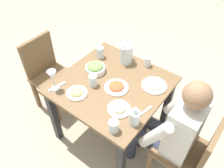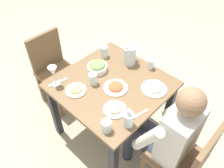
{
  "view_description": "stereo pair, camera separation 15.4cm",
  "coord_description": "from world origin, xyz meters",
  "px_view_note": "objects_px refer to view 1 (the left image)",
  "views": [
    {
      "loc": [
        -1.14,
        -0.87,
        2.13
      ],
      "look_at": [
        0.01,
        0.0,
        0.71
      ],
      "focal_mm": 36.77,
      "sensor_mm": 36.0,
      "label": 1
    },
    {
      "loc": [
        -1.04,
        -0.99,
        2.13
      ],
      "look_at": [
        0.01,
        0.0,
        0.71
      ],
      "focal_mm": 36.77,
      "sensor_mm": 36.0,
      "label": 2
    }
  ],
  "objects_px": {
    "chair_near": "(192,151)",
    "chair_far": "(48,71)",
    "plate_beans": "(119,108)",
    "salad_bowl": "(95,68)",
    "wine_glass": "(52,76)",
    "water_glass_by_pitcher": "(114,126)",
    "water_glass_far_right": "(100,52)",
    "plate_yoghurt": "(154,85)",
    "plate_fries": "(77,92)",
    "water_pitcher": "(126,54)",
    "plate_rice_curry": "(116,87)",
    "water_glass_center": "(148,62)",
    "dining_table": "(112,93)",
    "diner_near": "(172,127)",
    "oil_carafe": "(135,118)",
    "water_glass_near_right": "(93,80)"
  },
  "relations": [
    {
      "from": "plate_rice_curry",
      "to": "wine_glass",
      "type": "relative_size",
      "value": 1.07
    },
    {
      "from": "plate_fries",
      "to": "plate_rice_curry",
      "type": "bearing_deg",
      "value": -41.13
    },
    {
      "from": "chair_near",
      "to": "chair_far",
      "type": "height_order",
      "value": "same"
    },
    {
      "from": "dining_table",
      "to": "water_glass_far_right",
      "type": "distance_m",
      "value": 0.43
    },
    {
      "from": "chair_near",
      "to": "plate_beans",
      "type": "relative_size",
      "value": 4.63
    },
    {
      "from": "plate_rice_curry",
      "to": "oil_carafe",
      "type": "distance_m",
      "value": 0.39
    },
    {
      "from": "water_pitcher",
      "to": "plate_rice_curry",
      "type": "distance_m",
      "value": 0.38
    },
    {
      "from": "plate_fries",
      "to": "salad_bowl",
      "type": "bearing_deg",
      "value": 11.16
    },
    {
      "from": "water_pitcher",
      "to": "wine_glass",
      "type": "relative_size",
      "value": 0.97
    },
    {
      "from": "plate_fries",
      "to": "wine_glass",
      "type": "height_order",
      "value": "wine_glass"
    },
    {
      "from": "salad_bowl",
      "to": "water_glass_by_pitcher",
      "type": "height_order",
      "value": "water_glass_by_pitcher"
    },
    {
      "from": "chair_far",
      "to": "plate_rice_curry",
      "type": "height_order",
      "value": "chair_far"
    },
    {
      "from": "chair_near",
      "to": "chair_far",
      "type": "bearing_deg",
      "value": 91.84
    },
    {
      "from": "water_glass_by_pitcher",
      "to": "plate_fries",
      "type": "bearing_deg",
      "value": 77.74
    },
    {
      "from": "chair_far",
      "to": "plate_beans",
      "type": "height_order",
      "value": "chair_far"
    },
    {
      "from": "dining_table",
      "to": "diner_near",
      "type": "xyz_separation_m",
      "value": [
        -0.03,
        -0.61,
        0.03
      ]
    },
    {
      "from": "plate_beans",
      "to": "water_glass_far_right",
      "type": "height_order",
      "value": "water_glass_far_right"
    },
    {
      "from": "water_glass_far_right",
      "to": "water_glass_center",
      "type": "bearing_deg",
      "value": -68.83
    },
    {
      "from": "plate_rice_curry",
      "to": "water_glass_near_right",
      "type": "relative_size",
      "value": 1.94
    },
    {
      "from": "diner_near",
      "to": "water_glass_center",
      "type": "bearing_deg",
      "value": 49.26
    },
    {
      "from": "water_glass_by_pitcher",
      "to": "salad_bowl",
      "type": "bearing_deg",
      "value": 51.85
    },
    {
      "from": "water_glass_far_right",
      "to": "plate_beans",
      "type": "bearing_deg",
      "value": -128.14
    },
    {
      "from": "salad_bowl",
      "to": "water_glass_near_right",
      "type": "bearing_deg",
      "value": -145.62
    },
    {
      "from": "chair_near",
      "to": "oil_carafe",
      "type": "distance_m",
      "value": 0.56
    },
    {
      "from": "plate_yoghurt",
      "to": "water_glass_center",
      "type": "bearing_deg",
      "value": 43.69
    },
    {
      "from": "dining_table",
      "to": "plate_rice_curry",
      "type": "relative_size",
      "value": 4.32
    },
    {
      "from": "chair_near",
      "to": "water_glass_far_right",
      "type": "distance_m",
      "value": 1.2
    },
    {
      "from": "water_glass_by_pitcher",
      "to": "water_glass_near_right",
      "type": "distance_m",
      "value": 0.5
    },
    {
      "from": "water_glass_far_right",
      "to": "wine_glass",
      "type": "distance_m",
      "value": 0.58
    },
    {
      "from": "water_pitcher",
      "to": "water_glass_far_right",
      "type": "bearing_deg",
      "value": 110.73
    },
    {
      "from": "plate_yoghurt",
      "to": "water_glass_near_right",
      "type": "distance_m",
      "value": 0.53
    },
    {
      "from": "dining_table",
      "to": "water_glass_far_right",
      "type": "relative_size",
      "value": 7.96
    },
    {
      "from": "water_pitcher",
      "to": "water_glass_by_pitcher",
      "type": "xyz_separation_m",
      "value": [
        -0.7,
        -0.38,
        -0.05
      ]
    },
    {
      "from": "wine_glass",
      "to": "plate_yoghurt",
      "type": "bearing_deg",
      "value": -50.57
    },
    {
      "from": "plate_beans",
      "to": "salad_bowl",
      "type": "bearing_deg",
      "value": 62.06
    },
    {
      "from": "water_glass_near_right",
      "to": "wine_glass",
      "type": "height_order",
      "value": "wine_glass"
    },
    {
      "from": "chair_near",
      "to": "salad_bowl",
      "type": "relative_size",
      "value": 4.69
    },
    {
      "from": "wine_glass",
      "to": "water_glass_by_pitcher",
      "type": "bearing_deg",
      "value": -92.91
    },
    {
      "from": "water_glass_by_pitcher",
      "to": "water_glass_far_right",
      "type": "bearing_deg",
      "value": 46.0
    },
    {
      "from": "dining_table",
      "to": "chair_far",
      "type": "distance_m",
      "value": 0.83
    },
    {
      "from": "salad_bowl",
      "to": "plate_yoghurt",
      "type": "xyz_separation_m",
      "value": [
        0.16,
        -0.53,
        -0.02
      ]
    },
    {
      "from": "salad_bowl",
      "to": "plate_yoghurt",
      "type": "bearing_deg",
      "value": -73.11
    },
    {
      "from": "water_glass_far_right",
      "to": "water_glass_by_pitcher",
      "type": "height_order",
      "value": "water_glass_far_right"
    },
    {
      "from": "oil_carafe",
      "to": "water_glass_center",
      "type": "bearing_deg",
      "value": 23.18
    },
    {
      "from": "oil_carafe",
      "to": "water_pitcher",
      "type": "bearing_deg",
      "value": 39.87
    },
    {
      "from": "chair_far",
      "to": "water_glass_by_pitcher",
      "type": "bearing_deg",
      "value": -104.69
    },
    {
      "from": "chair_near",
      "to": "oil_carafe",
      "type": "height_order",
      "value": "oil_carafe"
    },
    {
      "from": "chair_near",
      "to": "water_glass_near_right",
      "type": "relative_size",
      "value": 7.94
    },
    {
      "from": "salad_bowl",
      "to": "plate_yoghurt",
      "type": "distance_m",
      "value": 0.55
    },
    {
      "from": "chair_far",
      "to": "water_glass_center",
      "type": "distance_m",
      "value": 1.09
    }
  ]
}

